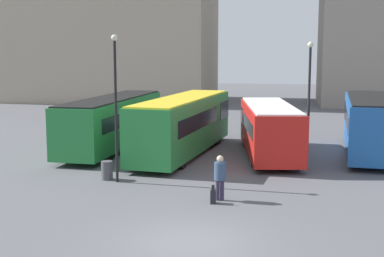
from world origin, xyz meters
The scene contains 10 objects.
ground_plane centered at (0.00, 0.00, 0.00)m, with size 160.00×160.00×0.00m, color #56565B.
bus_0 centered at (-7.40, 14.89, 1.68)m, with size 2.97×11.83×3.07m.
bus_1 centered at (-2.91, 13.86, 1.76)m, with size 3.78×11.89×3.23m.
bus_2 centered at (1.86, 14.09, 1.56)m, with size 3.96×9.64×2.87m.
bus_3 centered at (7.41, 15.59, 1.76)m, with size 3.39×10.45×3.24m.
traveler centered at (0.33, 4.78, 1.06)m, with size 0.51×0.51×1.78m.
suitcase centered at (0.13, 4.30, 0.27)m, with size 0.24×0.32×0.75m.
lamp_post_0 centered at (3.84, 11.06, 3.63)m, with size 0.28×0.28×6.23m.
lamp_post_1 centered at (-4.55, 6.88, 3.76)m, with size 0.28×0.28×6.49m.
trash_bin centered at (-5.15, 7.23, 0.42)m, with size 0.52×0.52×0.85m.
Camera 1 is at (2.90, -15.37, 5.79)m, focal length 50.00 mm.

